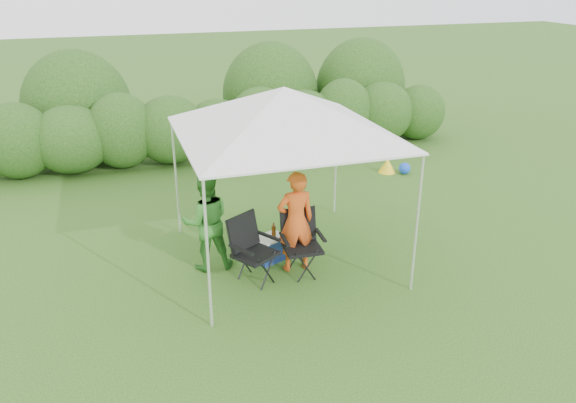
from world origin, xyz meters
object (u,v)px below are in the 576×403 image
object	(u,v)px
woman	(206,222)
cooler	(270,248)
chair_right	(301,238)
man	(296,222)
chair_left	(250,245)
canopy	(284,112)

from	to	relation	value
woman	cooler	bearing A→B (deg)	177.75
chair_right	man	xyz separation A→B (m)	(-0.05, 0.10, 0.25)
chair_left	chair_right	bearing A→B (deg)	-31.56
cooler	man	bearing A→B (deg)	-74.51
woman	cooler	xyz separation A→B (m)	(0.99, -0.08, -0.59)
canopy	chair_left	size ratio (longest dim) A/B	3.00
cooler	canopy	bearing A→B (deg)	-26.67
man	cooler	size ratio (longest dim) A/B	2.74
chair_right	woman	distance (m)	1.49
canopy	man	bearing A→B (deg)	-80.61
chair_right	chair_left	bearing A→B (deg)	-176.85
canopy	chair_left	bearing A→B (deg)	-145.51
canopy	chair_right	world-z (taller)	canopy
chair_left	cooler	distance (m)	0.76
canopy	chair_right	distance (m)	1.95
man	canopy	bearing A→B (deg)	-80.44
cooler	chair_left	bearing A→B (deg)	-155.18
canopy	chair_right	bearing A→B (deg)	-76.25
man	woman	size ratio (longest dim) A/B	1.03
chair_right	cooler	distance (m)	0.71
chair_right	man	size ratio (longest dim) A/B	0.62
chair_right	man	world-z (taller)	man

